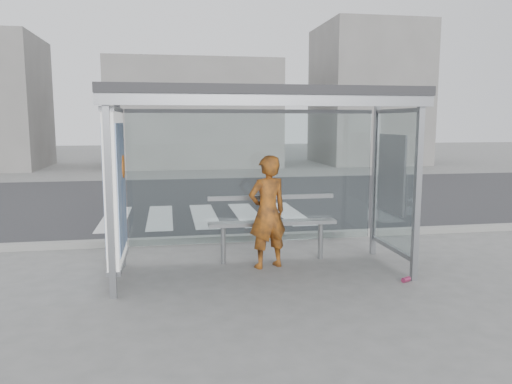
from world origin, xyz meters
The scene contains 10 objects.
ground centered at (0.00, 0.00, 0.00)m, with size 80.00×80.00×0.00m, color slate.
road centered at (0.00, 7.00, 0.00)m, with size 30.00×10.00×0.01m, color #2C2D2F.
curb centered at (0.00, 1.95, 0.06)m, with size 30.00×0.18×0.12m, color gray.
crosswalk centered at (-0.50, 4.50, 0.00)m, with size 4.55×3.00×0.00m.
bus_shelter centered at (-0.37, 0.06, 1.98)m, with size 4.25×1.65×2.62m.
building_center centered at (0.00, 18.00, 2.50)m, with size 8.00×5.00×5.00m, color slate.
building_right centered at (9.00, 18.00, 3.50)m, with size 5.00×5.00×7.00m, color slate.
person centered at (0.14, 0.26, 0.84)m, with size 0.61×0.40×1.68m, color #EC4616.
bench centered at (0.28, 0.58, 0.61)m, with size 2.00×0.24×1.03m.
soda_can centered at (1.86, -0.76, 0.04)m, with size 0.07×0.07×0.13m, color #CD3C71.
Camera 1 is at (-1.29, -6.85, 2.17)m, focal length 35.00 mm.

